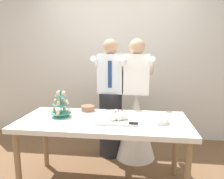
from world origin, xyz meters
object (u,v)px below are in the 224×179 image
at_px(cupcake_stand, 61,106).
at_px(person_groom, 111,105).
at_px(main_cake_tray, 117,117).
at_px(person_bride, 136,117).
at_px(round_cake, 88,109).
at_px(dessert_table, 104,126).
at_px(plate_stack, 159,120).

distance_m(cupcake_stand, person_groom, 0.85).
relative_size(main_cake_tray, person_bride, 0.26).
bearing_deg(person_groom, round_cake, -114.83).
distance_m(dessert_table, main_cake_tray, 0.19).
xyz_separation_m(cupcake_stand, plate_stack, (1.06, -0.07, -0.08)).
bearing_deg(plate_stack, cupcake_stand, 176.02).
bearing_deg(person_groom, main_cake_tray, -77.82).
bearing_deg(person_groom, dessert_table, -88.42).
xyz_separation_m(main_cake_tray, person_groom, (-0.17, 0.78, -0.07)).
xyz_separation_m(round_cake, person_bride, (0.57, 0.44, -0.22)).
bearing_deg(plate_stack, main_cake_tray, -178.84).
relative_size(plate_stack, person_bride, 0.12).
height_order(dessert_table, plate_stack, plate_stack).
distance_m(dessert_table, person_groom, 0.74).
distance_m(dessert_table, plate_stack, 0.59).
relative_size(main_cake_tray, person_groom, 0.26).
bearing_deg(person_bride, main_cake_tray, -103.98).
relative_size(dessert_table, round_cake, 7.50).
distance_m(cupcake_stand, person_bride, 1.11).
bearing_deg(person_bride, cupcake_stand, -140.52).
bearing_deg(person_bride, plate_stack, -72.35).
relative_size(cupcake_stand, person_bride, 0.18).
xyz_separation_m(cupcake_stand, round_cake, (0.25, 0.24, -0.09)).
bearing_deg(round_cake, cupcake_stand, -136.29).
bearing_deg(round_cake, person_bride, 37.49).
xyz_separation_m(dessert_table, cupcake_stand, (-0.48, 0.04, 0.19)).
bearing_deg(person_groom, cupcake_stand, -123.38).
height_order(round_cake, person_groom, person_groom).
relative_size(main_cake_tray, plate_stack, 2.18).
bearing_deg(person_groom, plate_stack, -52.43).
relative_size(dessert_table, main_cake_tray, 4.14).
distance_m(main_cake_tray, person_groom, 0.80).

